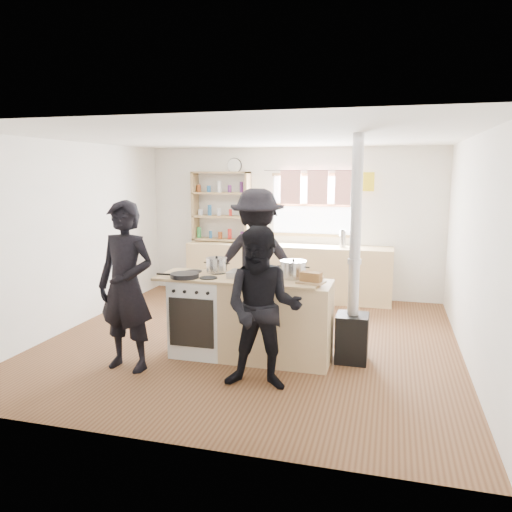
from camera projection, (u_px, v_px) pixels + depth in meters
name	position (u px, v px, depth m)	size (l,w,h in m)	color
ground	(252.00, 341.00, 6.28)	(5.00, 5.00, 0.01)	brown
back_counter	(287.00, 272.00, 8.32)	(3.40, 0.55, 0.90)	#DABB83
shelving_unit	(221.00, 206.00, 8.57)	(1.00, 0.28, 1.20)	tan
thermos	(343.00, 239.00, 7.99)	(0.10, 0.10, 0.27)	silver
cooking_island	(251.00, 318.00, 5.64)	(1.97, 0.64, 0.93)	silver
skillet_greens	(185.00, 275.00, 5.57)	(0.32, 0.32, 0.05)	black
roast_tray	(243.00, 274.00, 5.58)	(0.32, 0.26, 0.07)	silver
stockpot_stove	(217.00, 265.00, 5.84)	(0.25, 0.25, 0.20)	#B5B5B7
stockpot_counter	(293.00, 269.00, 5.54)	(0.29, 0.29, 0.22)	#B1B1B4
bread_board	(311.00, 279.00, 5.29)	(0.32, 0.26, 0.12)	tan
flue_heater	(353.00, 305.00, 5.50)	(0.35, 0.35, 2.50)	black
person_near_left	(126.00, 286.00, 5.26)	(0.66, 0.43, 1.81)	black
person_near_right	(263.00, 309.00, 4.79)	(0.78, 0.60, 1.60)	black
person_far	(257.00, 261.00, 6.54)	(1.22, 0.70, 1.89)	black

